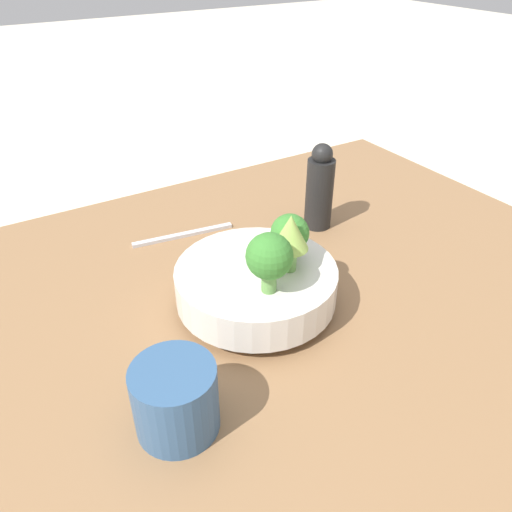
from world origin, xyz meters
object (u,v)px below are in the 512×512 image
at_px(bowl, 256,284).
at_px(cup, 176,399).
at_px(pepper_mill, 320,189).
at_px(fork, 183,235).

height_order(bowl, cup, cup).
bearing_deg(cup, bowl, -143.67).
height_order(bowl, pepper_mill, pepper_mill).
xyz_separation_m(bowl, fork, (0.01, -0.22, -0.03)).
distance_m(bowl, fork, 0.23).
distance_m(bowl, cup, 0.22).
height_order(cup, pepper_mill, pepper_mill).
relative_size(cup, pepper_mill, 0.58).
bearing_deg(cup, pepper_mill, -145.49).
relative_size(pepper_mill, fork, 0.87).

